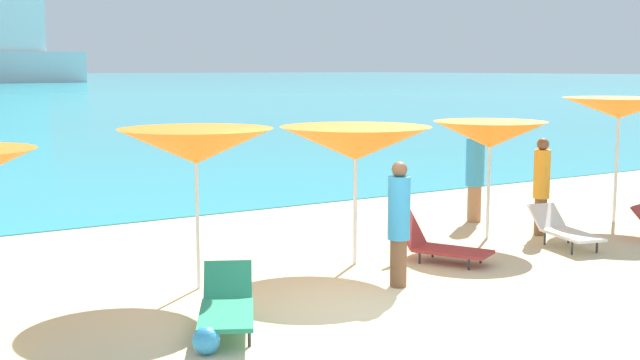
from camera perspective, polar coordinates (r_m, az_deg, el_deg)
The scene contains 12 objects.
ground_plane at distance 19.00m, azimuth -14.43°, elevation -1.81°, with size 50.00×100.00×0.30m, color beige.
umbrella_3 at distance 10.89m, azimuth -8.62°, elevation 2.33°, with size 2.13×2.13×2.16m.
umbrella_4 at distance 12.16m, azimuth 2.48°, elevation 2.56°, with size 2.35×2.35×2.08m.
umbrella_5 at distance 14.33m, azimuth 11.74°, elevation 3.09°, with size 2.12×2.12×2.04m.
umbrella_6 at distance 16.50m, azimuth 20.09°, elevation 4.70°, with size 2.11×2.11×2.39m.
lounge_chair_2 at distance 12.66m, azimuth 8.25°, elevation -4.44°, with size 1.16×1.55×0.72m.
lounge_chair_6 at distance 14.19m, azimuth 16.61°, elevation -3.29°, with size 0.90×1.61×0.61m.
lounge_chair_7 at distance 9.39m, azimuth -6.50°, elevation -8.63°, with size 1.20×1.58×0.66m.
beachgoer_0 at distance 14.95m, azimuth 15.16°, elevation -0.21°, with size 0.29×0.29×1.73m.
beachgoer_2 at distance 15.96m, azimuth 10.73°, elevation 0.57°, with size 0.35×0.35×1.83m.
beachgoer_3 at distance 11.06m, azimuth 5.51°, elevation -2.81°, with size 0.30×0.30×1.71m.
beach_ball at distance 8.71m, azimuth -7.92°, elevation -10.99°, with size 0.29×0.29×0.29m, color #3399D8.
Camera 1 is at (-5.72, -7.85, 2.94)m, focal length 46.01 mm.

